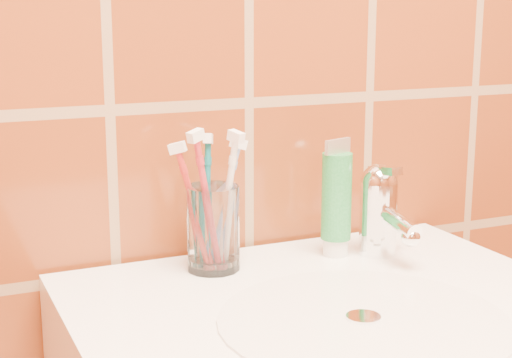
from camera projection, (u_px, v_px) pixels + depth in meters
name	position (u px, v px, depth m)	size (l,w,h in m)	color
glass_tumbler	(213.00, 228.00, 0.95)	(0.06, 0.06, 0.10)	white
toothpaste_tube	(336.00, 202.00, 1.00)	(0.04, 0.04, 0.15)	white
faucet	(380.00, 207.00, 1.00)	(0.05, 0.11, 0.12)	white
toothbrush_0	(227.00, 202.00, 0.93)	(0.04, 0.05, 0.18)	white
toothbrush_1	(208.00, 203.00, 0.92)	(0.06, 0.04, 0.18)	#A8242F
toothbrush_2	(207.00, 202.00, 0.96)	(0.04, 0.06, 0.17)	#0B5B63
toothbrush_3	(195.00, 208.00, 0.94)	(0.06, 0.05, 0.17)	#AD2925
toothbrush_4	(224.00, 203.00, 0.96)	(0.07, 0.03, 0.16)	#7594D1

